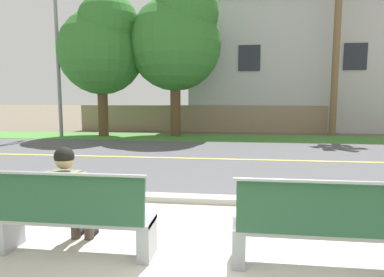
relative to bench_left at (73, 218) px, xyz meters
name	(u,v)px	position (x,y,z in m)	size (l,w,h in m)	color
ground_plane	(220,151)	(1.35, 7.80, -0.46)	(140.00, 140.00, 0.00)	#665B4C
sidewalk_pavement	(193,254)	(1.35, 0.20, -0.45)	(44.00, 3.60, 0.01)	beige
curb_edge	(207,200)	(1.35, 2.15, -0.40)	(44.00, 0.30, 0.11)	#ADA89E
street_asphalt	(218,159)	(1.35, 6.30, -0.45)	(52.00, 8.00, 0.01)	#515156
road_centre_line	(218,159)	(1.35, 6.30, -0.45)	(48.00, 0.14, 0.01)	#E0CC4C
far_verge_grass	(224,138)	(1.35, 11.54, -0.45)	(48.00, 2.80, 0.02)	#478438
bench_left	(73,218)	(0.00, 0.00, 0.00)	(1.82, 0.48, 1.01)	#9EA0A8
bench_right	(321,229)	(2.70, 0.00, 0.00)	(1.82, 0.48, 1.01)	#9EA0A8
seated_person_olive	(70,194)	(-0.11, 0.17, 0.22)	(0.52, 0.68, 1.25)	#47382D
streetlamp	(59,44)	(-6.14, 11.33, 3.76)	(0.24, 2.10, 7.40)	gray
shade_tree_far_left	(103,45)	(-4.19, 11.61, 3.71)	(3.89, 3.89, 6.42)	brown
shade_tree_left	(178,37)	(-0.80, 12.01, 4.08)	(4.23, 4.23, 6.98)	brown
garden_wall	(199,119)	(-0.03, 14.26, 0.24)	(13.00, 0.36, 1.40)	gray
house_across_street	(291,64)	(5.10, 17.46, 3.35)	(12.34, 6.91, 7.52)	#B7BCC1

